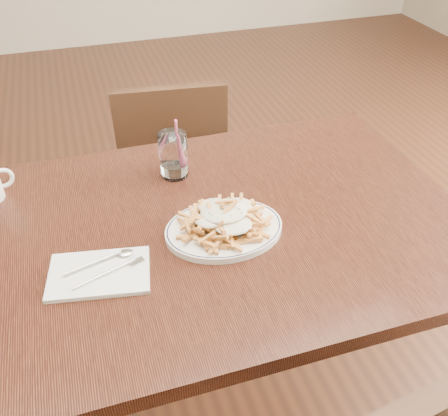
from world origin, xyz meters
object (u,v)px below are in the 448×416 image
object	(u,v)px
loaded_fries	(224,215)
fries_plate	(224,229)
table	(212,247)
water_glass	(174,157)
chair_far	(172,166)

from	to	relation	value
loaded_fries	fries_plate	bearing A→B (deg)	90.00
table	water_glass	world-z (taller)	water_glass
table	loaded_fries	size ratio (longest dim) A/B	4.96
fries_plate	loaded_fries	bearing A→B (deg)	-90.00
loaded_fries	table	bearing A→B (deg)	109.00
table	loaded_fries	bearing A→B (deg)	-71.00
water_glass	loaded_fries	bearing A→B (deg)	-78.80
loaded_fries	chair_far	bearing A→B (deg)	87.55
chair_far	water_glass	bearing A→B (deg)	-100.02
fries_plate	water_glass	distance (m)	0.28
table	chair_far	xyz separation A→B (m)	(0.05, 0.70, -0.20)
chair_far	fries_plate	bearing A→B (deg)	-92.45
table	chair_far	size ratio (longest dim) A/B	1.46
water_glass	table	bearing A→B (deg)	-80.44
fries_plate	water_glass	world-z (taller)	water_glass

